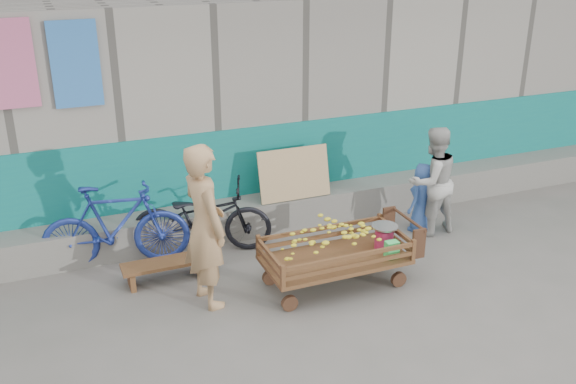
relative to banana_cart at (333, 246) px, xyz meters
name	(u,v)px	position (x,y,z in m)	size (l,w,h in m)	color
ground	(348,314)	(-0.10, -0.60, -0.52)	(80.00, 80.00, 0.00)	#615F58
building_wall	(230,97)	(-0.10, 3.45, 0.95)	(12.00, 3.50, 3.00)	gray
banana_cart	(333,246)	(0.00, 0.00, 0.00)	(1.79, 0.82, 0.76)	#552F20
bench	(166,267)	(-1.75, 0.84, -0.33)	(1.02, 0.30, 0.25)	#552F20
vendor_man	(205,226)	(-1.41, 0.23, 0.40)	(0.67, 0.44, 1.84)	tan
woman	(432,181)	(1.85, 0.81, 0.23)	(0.72, 0.56, 1.49)	#B9B8B3
child	(422,198)	(1.77, 0.90, -0.03)	(0.47, 0.31, 0.97)	#31539A
bicycle_dark	(202,217)	(-1.14, 1.45, -0.06)	(0.61, 1.76, 0.92)	black
bicycle_blue	(116,226)	(-2.21, 1.45, 0.01)	(0.50, 1.76, 1.06)	#223695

